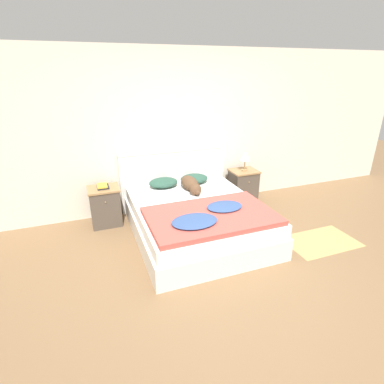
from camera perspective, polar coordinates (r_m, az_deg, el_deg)
The scene contains 13 objects.
ground_plane at distance 3.68m, azimuth 9.05°, elevation -15.07°, with size 16.00×16.00×0.00m, color brown.
wall_back at distance 4.97m, azimuth -2.23°, elevation 11.38°, with size 9.00×0.06×2.55m.
bed at distance 4.27m, azimuth 0.97°, elevation -5.28°, with size 1.73×2.04×0.49m.
headboard at distance 5.06m, azimuth -3.34°, elevation 2.75°, with size 1.81×0.06×1.01m.
nightstand_left at distance 4.72m, azimuth -16.20°, elevation -2.59°, with size 0.46×0.40×0.60m.
nightstand_right at distance 5.37m, azimuth 9.67°, elevation 1.09°, with size 0.46×0.40×0.60m.
pillow_left at distance 4.76m, azimuth -5.47°, elevation 1.79°, with size 0.46×0.35×0.14m.
pillow_right at distance 4.91m, azimuth 0.43°, elevation 2.55°, with size 0.46×0.35×0.14m.
quilt at distance 3.74m, azimuth 3.50°, elevation -4.55°, with size 1.58×1.00×0.12m.
dog at distance 4.60m, azimuth -0.23°, elevation 1.48°, with size 0.23×0.68×0.20m.
book_stack at distance 4.61m, azimuth -16.65°, elevation 1.05°, with size 0.17×0.22×0.05m.
table_lamp at distance 5.20m, azimuth 10.11°, elevation 6.62°, with size 0.17×0.17×0.33m.
rug at distance 4.58m, azimuth 23.33°, elevation -8.63°, with size 0.99×0.62×0.00m.
Camera 1 is at (-1.53, -2.50, 2.21)m, focal length 28.00 mm.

